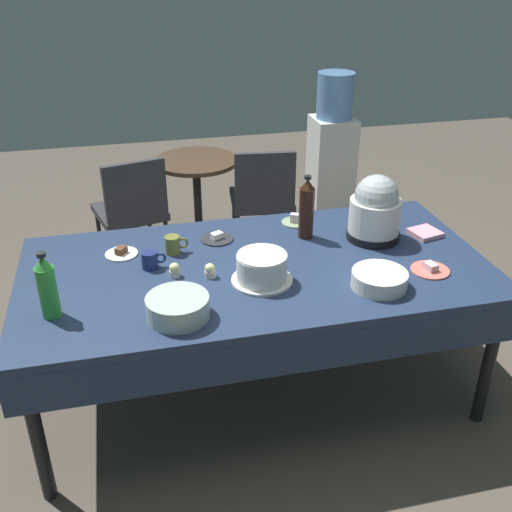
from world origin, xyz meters
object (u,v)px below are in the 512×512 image
(soda_bottle_lime_soda, at_px, (47,287))
(coffee_mug_olive, at_px, (173,245))
(dessert_plate_coral, at_px, (430,269))
(cupcake_lemon, at_px, (210,271))
(soda_bottle_cola, at_px, (307,209))
(maroon_chair_right, at_px, (263,195))
(cupcake_rose, at_px, (43,272))
(dessert_plate_white, at_px, (121,253))
(maroon_chair_left, at_px, (132,207))
(round_cafe_table, at_px, (197,188))
(water_cooler, at_px, (331,157))
(dessert_plate_charcoal, at_px, (217,238))
(potluck_table, at_px, (256,277))
(glass_salad_bowl, at_px, (178,307))
(ceramic_snack_bowl, at_px, (379,279))
(dessert_plate_sage, at_px, (295,221))
(frosted_layer_cake, at_px, (262,269))
(slow_cooker, at_px, (375,210))
(cupcake_cocoa, at_px, (175,270))
(coffee_mug_navy, at_px, (150,260))

(soda_bottle_lime_soda, distance_m, coffee_mug_olive, 0.71)
(dessert_plate_coral, bearing_deg, cupcake_lemon, 169.80)
(soda_bottle_cola, height_order, maroon_chair_right, soda_bottle_cola)
(cupcake_rose, bearing_deg, dessert_plate_white, 22.53)
(dessert_plate_white, relative_size, cupcake_lemon, 2.37)
(soda_bottle_lime_soda, bearing_deg, coffee_mug_olive, 38.62)
(maroon_chair_left, relative_size, round_cafe_table, 1.18)
(round_cafe_table, relative_size, water_cooler, 0.58)
(coffee_mug_olive, bearing_deg, dessert_plate_coral, -21.65)
(dessert_plate_white, distance_m, water_cooler, 2.32)
(dessert_plate_charcoal, bearing_deg, potluck_table, -66.88)
(glass_salad_bowl, distance_m, maroon_chair_left, 1.83)
(ceramic_snack_bowl, xyz_separation_m, cupcake_lemon, (-0.72, 0.26, -0.01))
(dessert_plate_charcoal, bearing_deg, maroon_chair_left, 109.28)
(cupcake_lemon, relative_size, water_cooler, 0.05)
(dessert_plate_sage, height_order, soda_bottle_cola, soda_bottle_cola)
(soda_bottle_cola, bearing_deg, frosted_layer_cake, -130.02)
(slow_cooker, height_order, cupcake_lemon, slow_cooker)
(dessert_plate_charcoal, bearing_deg, soda_bottle_cola, -8.84)
(dessert_plate_coral, xyz_separation_m, soda_bottle_cola, (-0.46, 0.48, 0.15))
(cupcake_lemon, height_order, maroon_chair_right, maroon_chair_right)
(cupcake_rose, bearing_deg, glass_salad_bowl, -39.41)
(cupcake_rose, bearing_deg, round_cafe_table, 59.53)
(glass_salad_bowl, distance_m, dessert_plate_coral, 1.19)
(dessert_plate_sage, bearing_deg, cupcake_rose, -166.71)
(ceramic_snack_bowl, relative_size, dessert_plate_charcoal, 1.49)
(cupcake_cocoa, height_order, cupcake_rose, same)
(coffee_mug_navy, height_order, round_cafe_table, coffee_mug_navy)
(soda_bottle_lime_soda, bearing_deg, cupcake_lemon, 13.53)
(frosted_layer_cake, relative_size, dessert_plate_white, 1.75)
(slow_cooker, relative_size, dessert_plate_charcoal, 2.05)
(maroon_chair_left, bearing_deg, ceramic_snack_bowl, -60.04)
(potluck_table, relative_size, dessert_plate_charcoal, 13.20)
(potluck_table, distance_m, maroon_chair_left, 1.56)
(glass_salad_bowl, height_order, coffee_mug_olive, glass_salad_bowl)
(glass_salad_bowl, relative_size, soda_bottle_cola, 0.77)
(dessert_plate_coral, xyz_separation_m, dessert_plate_sage, (-0.46, 0.65, 0.00))
(dessert_plate_coral, height_order, dessert_plate_white, same)
(potluck_table, bearing_deg, maroon_chair_left, 110.12)
(dessert_plate_coral, height_order, maroon_chair_right, maroon_chair_right)
(ceramic_snack_bowl, distance_m, round_cafe_table, 2.08)
(maroon_chair_right, relative_size, water_cooler, 0.69)
(dessert_plate_white, xyz_separation_m, dessert_plate_sage, (0.93, 0.16, 0.00))
(cupcake_cocoa, relative_size, maroon_chair_right, 0.08)
(slow_cooker, distance_m, water_cooler, 1.79)
(soda_bottle_lime_soda, relative_size, coffee_mug_navy, 2.52)
(dessert_plate_coral, bearing_deg, maroon_chair_left, 127.79)
(dessert_plate_white, bearing_deg, round_cafe_table, 68.21)
(dessert_plate_coral, bearing_deg, potluck_table, 162.98)
(dessert_plate_white, distance_m, cupcake_rose, 0.38)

